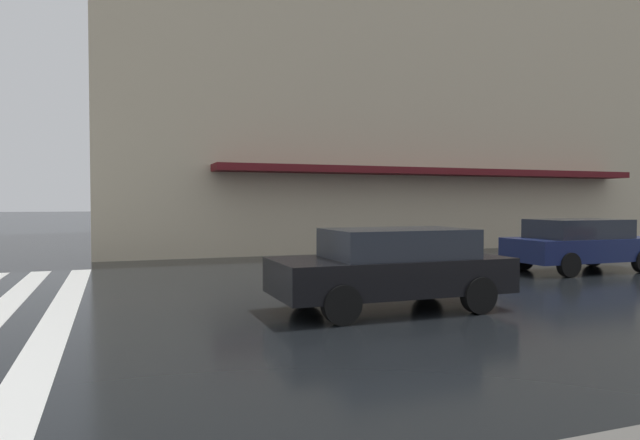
# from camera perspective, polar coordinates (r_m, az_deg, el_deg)

# --- Properties ---
(haussmann_block_corner) EXTENTS (20.06, 24.68, 22.94)m
(haussmann_block_corner) POSITION_cam_1_polar(r_m,az_deg,el_deg) (31.80, 2.29, 18.98)
(haussmann_block_corner) COLOR beige
(haussmann_block_corner) RESTS_ON ground_plane
(car_navy) EXTENTS (1.85, 4.10, 1.41)m
(car_navy) POSITION_cam_1_polar(r_m,az_deg,el_deg) (16.63, 25.11, -2.18)
(car_navy) COLOR navy
(car_navy) RESTS_ON ground_plane
(car_black) EXTENTS (1.85, 4.10, 1.41)m
(car_black) POSITION_cam_1_polar(r_m,az_deg,el_deg) (9.83, 7.37, -4.71)
(car_black) COLOR black
(car_black) RESTS_ON ground_plane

